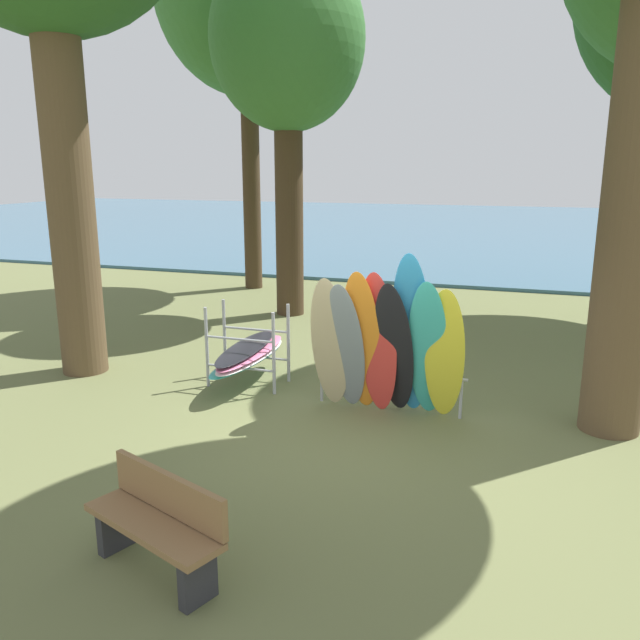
# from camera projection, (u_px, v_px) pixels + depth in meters

# --- Properties ---
(ground_plane) EXTENTS (80.00, 80.00, 0.00)m
(ground_plane) POSITION_uv_depth(u_px,v_px,m) (360.00, 432.00, 8.17)
(ground_plane) COLOR #60663D
(lake_water) EXTENTS (80.00, 36.00, 0.10)m
(lake_water) POSITION_uv_depth(u_px,v_px,m) (494.00, 227.00, 34.20)
(lake_water) COLOR #38607A
(lake_water) RESTS_ON ground
(tree_deep_back) EXTENTS (3.26, 3.26, 7.75)m
(tree_deep_back) POSITION_uv_depth(u_px,v_px,m) (287.00, 47.00, 13.27)
(tree_deep_back) COLOR #42301E
(tree_deep_back) RESTS_ON ground
(leaning_board_pile) EXTENTS (2.14, 0.77, 2.30)m
(leaning_board_pile) POSITION_uv_depth(u_px,v_px,m) (386.00, 346.00, 8.44)
(leaning_board_pile) COLOR #C6B289
(leaning_board_pile) RESTS_ON ground
(board_storage_rack) EXTENTS (1.15, 2.13, 1.25)m
(board_storage_rack) POSITION_uv_depth(u_px,v_px,m) (249.00, 353.00, 9.83)
(board_storage_rack) COLOR #9EA0A5
(board_storage_rack) RESTS_ON ground
(park_bench) EXTENTS (1.45, 0.89, 0.85)m
(park_bench) POSITION_uv_depth(u_px,v_px,m) (158.00, 522.00, 5.27)
(park_bench) COLOR #2D2D33
(park_bench) RESTS_ON ground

